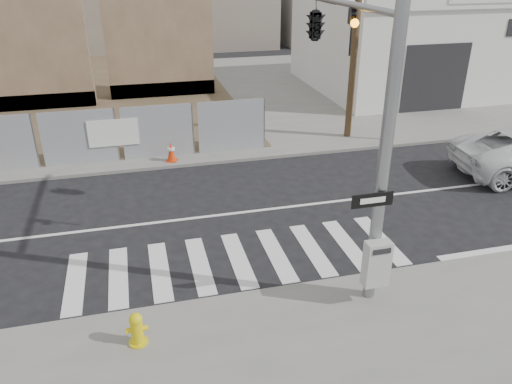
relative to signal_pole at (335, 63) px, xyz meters
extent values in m
plane|color=black|center=(-2.49, 2.05, -4.78)|extent=(100.00, 100.00, 0.00)
cube|color=slate|center=(-2.49, 16.05, -4.72)|extent=(50.00, 20.00, 0.12)
cylinder|color=gray|center=(0.01, -2.75, -1.16)|extent=(0.26, 0.26, 7.00)
cylinder|color=gray|center=(0.01, -0.15, 1.34)|extent=(0.14, 5.20, 0.14)
cube|color=#B2B2AF|center=(-0.04, -3.03, -3.64)|extent=(0.55, 0.30, 1.05)
cube|color=black|center=(-0.24, -2.91, -2.16)|extent=(0.90, 0.03, 0.30)
cube|color=silver|center=(-0.24, -2.93, -2.16)|extent=(0.55, 0.01, 0.12)
imported|color=black|center=(0.01, -0.75, 0.79)|extent=(0.16, 0.20, 1.00)
imported|color=black|center=(0.01, 1.45, 0.79)|extent=(0.53, 2.48, 1.00)
cylinder|color=gray|center=(5.51, 6.65, -2.06)|extent=(0.12, 0.12, 5.20)
imported|color=black|center=(5.51, 6.65, 0.44)|extent=(0.16, 0.20, 1.00)
cube|color=brown|center=(-9.49, 15.05, -0.66)|extent=(6.00, 0.50, 8.00)
cube|color=brown|center=(-9.49, 15.45, -4.26)|extent=(6.00, 1.30, 0.80)
cube|color=brown|center=(-2.99, 16.05, -0.66)|extent=(5.50, 0.50, 8.00)
cube|color=brown|center=(-2.99, 16.45, -4.26)|extent=(5.50, 1.30, 0.80)
cube|color=silver|center=(11.51, 15.05, -2.26)|extent=(12.00, 10.00, 4.80)
cube|color=silver|center=(11.51, 10.05, 0.34)|extent=(12.00, 0.30, 0.60)
cube|color=black|center=(9.51, 10.03, -3.06)|extent=(3.40, 0.06, 3.20)
cylinder|color=#4F3E25|center=(4.01, 7.55, 0.34)|extent=(0.28, 0.28, 10.00)
cylinder|color=#D8C10C|center=(-5.10, -3.05, -4.64)|extent=(0.42, 0.42, 0.04)
cylinder|color=#D8C10C|center=(-5.10, -3.05, -4.38)|extent=(0.27, 0.27, 0.56)
sphere|color=#D8C10C|center=(-5.10, -3.05, -4.08)|extent=(0.26, 0.26, 0.26)
cylinder|color=#D8C10C|center=(-5.25, -3.05, -4.32)|extent=(0.14, 0.12, 0.10)
cylinder|color=#D8C10C|center=(-4.95, -3.05, -4.32)|extent=(0.14, 0.12, 0.10)
cube|color=red|center=(-3.51, 6.50, -4.64)|extent=(0.48, 0.48, 0.03)
cone|color=red|center=(-3.51, 6.50, -4.29)|extent=(0.43, 0.43, 0.73)
cylinder|color=silver|center=(-3.51, 6.50, -4.19)|extent=(0.28, 0.28, 0.08)
camera|label=1|loc=(-4.73, -11.03, 2.30)|focal=35.00mm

